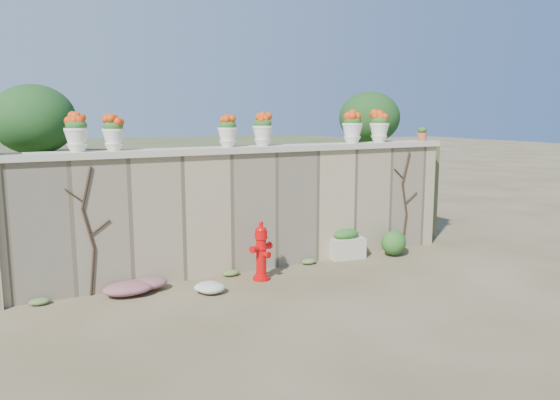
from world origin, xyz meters
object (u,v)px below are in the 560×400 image
fire_hydrant (261,251)px  planter_box (346,244)px  urn_pot_0 (77,133)px  terracotta_pot (422,135)px

fire_hydrant → planter_box: (1.98, 0.47, -0.23)m
fire_hydrant → urn_pot_0: 3.28m
planter_box → terracotta_pot: terracotta_pot is taller
urn_pot_0 → terracotta_pot: urn_pot_0 is taller
fire_hydrant → terracotta_pot: 4.37m
urn_pot_0 → fire_hydrant: bearing=-15.5°
planter_box → terracotta_pot: (1.97, 0.25, 1.97)m
fire_hydrant → urn_pot_0: bearing=144.8°
fire_hydrant → planter_box: size_ratio=1.38×
planter_box → urn_pot_0: bearing=-175.8°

